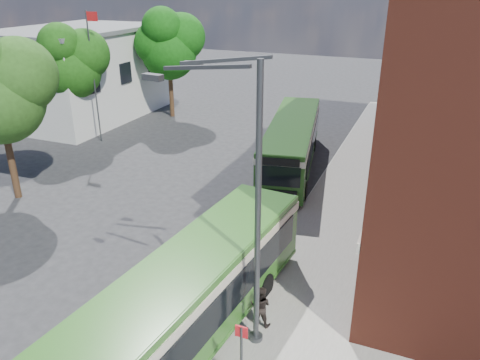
% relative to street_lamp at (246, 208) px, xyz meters
% --- Properties ---
extents(ground, '(120.00, 120.00, 0.00)m').
position_rel_street_lamp_xyz_m(ground, '(-4.84, 2.00, -4.79)').
color(ground, '#262629').
rests_on(ground, ground).
extents(pavement, '(6.00, 48.00, 0.15)m').
position_rel_street_lamp_xyz_m(pavement, '(2.16, 10.00, -4.72)').
color(pavement, gray).
rests_on(pavement, ground).
extents(kerb_line, '(0.12, 48.00, 0.01)m').
position_rel_street_lamp_xyz_m(kerb_line, '(-0.89, 10.00, -4.79)').
color(kerb_line, beige).
rests_on(kerb_line, ground).
extents(white_building, '(9.40, 13.40, 7.30)m').
position_rel_street_lamp_xyz_m(white_building, '(-22.84, 20.00, -1.13)').
color(white_building, silver).
rests_on(white_building, ground).
extents(flagpole, '(0.95, 0.10, 9.00)m').
position_rel_street_lamp_xyz_m(flagpole, '(-17.29, 15.00, 0.15)').
color(flagpole, '#3A3D40').
rests_on(flagpole, ground).
extents(street_lamp, '(2.96, 2.38, 9.00)m').
position_rel_street_lamp_xyz_m(street_lamp, '(0.00, 0.00, 0.00)').
color(street_lamp, '#3A3D40').
rests_on(street_lamp, ground).
extents(bus_stop_sign, '(0.35, 0.08, 2.52)m').
position_rel_street_lamp_xyz_m(bus_stop_sign, '(0.76, -2.20, -3.28)').
color(bus_stop_sign, '#3A3D40').
rests_on(bus_stop_sign, ground).
extents(bus_front, '(3.71, 12.54, 3.02)m').
position_rel_street_lamp_xyz_m(bus_front, '(-1.64, -0.89, -2.96)').
color(bus_front, '#2D651F').
rests_on(bus_front, ground).
extents(bus_rear, '(4.79, 12.72, 3.02)m').
position_rel_street_lamp_xyz_m(bus_rear, '(-3.04, 15.18, -2.96)').
color(bus_rear, '#29571D').
rests_on(bus_rear, ground).
extents(pedestrian_b, '(0.74, 0.59, 1.46)m').
position_rel_street_lamp_xyz_m(pedestrian_b, '(0.25, 0.73, -3.91)').
color(pedestrian_b, black).
rests_on(pedestrian_b, pavement).
extents(tree_mid, '(4.88, 4.64, 8.24)m').
position_rel_street_lamp_xyz_m(tree_mid, '(-19.23, 15.05, 0.80)').
color(tree_mid, '#362313').
rests_on(tree_mid, ground).
extents(tree_right, '(5.31, 5.05, 8.97)m').
position_rel_street_lamp_xyz_m(tree_right, '(-15.86, 22.80, 1.30)').
color(tree_right, '#362313').
rests_on(tree_right, ground).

